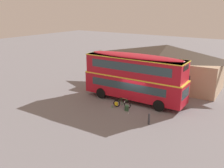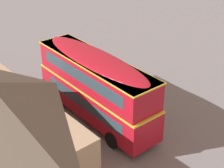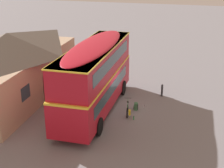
{
  "view_description": "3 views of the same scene",
  "coord_description": "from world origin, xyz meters",
  "px_view_note": "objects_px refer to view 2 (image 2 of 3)",
  "views": [
    {
      "loc": [
        11.16,
        -20.48,
        9.17
      ],
      "look_at": [
        -1.86,
        -1.26,
        2.1
      ],
      "focal_mm": 40.61,
      "sensor_mm": 36.0,
      "label": 1
    },
    {
      "loc": [
        -17.01,
        12.34,
        13.77
      ],
      "look_at": [
        0.01,
        -1.04,
        1.81
      ],
      "focal_mm": 54.43,
      "sensor_mm": 36.0,
      "label": 2
    },
    {
      "loc": [
        -19.81,
        -5.77,
        9.74
      ],
      "look_at": [
        -0.62,
        -0.31,
        2.07
      ],
      "focal_mm": 51.37,
      "sensor_mm": 36.0,
      "label": 3
    }
  ],
  "objects_px": {
    "touring_bicycle": "(122,103)",
    "backpack_on_ground": "(119,98)",
    "double_decker_bus": "(95,85)",
    "water_bottle_green_metal": "(134,107)",
    "water_bottle_clear_plastic": "(120,95)",
    "kerb_bollard": "(110,76)"
  },
  "relations": [
    {
      "from": "touring_bicycle",
      "to": "backpack_on_ground",
      "type": "distance_m",
      "value": 0.91
    },
    {
      "from": "double_decker_bus",
      "to": "water_bottle_green_metal",
      "type": "relative_size",
      "value": 39.75
    },
    {
      "from": "touring_bicycle",
      "to": "backpack_on_ground",
      "type": "relative_size",
      "value": 3.1
    },
    {
      "from": "backpack_on_ground",
      "to": "water_bottle_clear_plastic",
      "type": "distance_m",
      "value": 0.75
    },
    {
      "from": "water_bottle_green_metal",
      "to": "kerb_bollard",
      "type": "xyz_separation_m",
      "value": [
        4.45,
        -1.24,
        0.37
      ]
    },
    {
      "from": "double_decker_bus",
      "to": "backpack_on_ground",
      "type": "bearing_deg",
      "value": -74.29
    },
    {
      "from": "water_bottle_clear_plastic",
      "to": "double_decker_bus",
      "type": "bearing_deg",
      "value": 111.25
    },
    {
      "from": "double_decker_bus",
      "to": "water_bottle_green_metal",
      "type": "distance_m",
      "value": 3.89
    },
    {
      "from": "water_bottle_clear_plastic",
      "to": "water_bottle_green_metal",
      "type": "xyz_separation_m",
      "value": [
        -1.99,
        0.35,
        0.03
      ]
    },
    {
      "from": "kerb_bollard",
      "to": "backpack_on_ground",
      "type": "bearing_deg",
      "value": 154.25
    },
    {
      "from": "touring_bicycle",
      "to": "kerb_bollard",
      "type": "relative_size",
      "value": 1.81
    },
    {
      "from": "backpack_on_ground",
      "to": "water_bottle_clear_plastic",
      "type": "xyz_separation_m",
      "value": [
        0.49,
        -0.52,
        -0.19
      ]
    },
    {
      "from": "water_bottle_green_metal",
      "to": "kerb_bollard",
      "type": "distance_m",
      "value": 4.63
    },
    {
      "from": "double_decker_bus",
      "to": "water_bottle_green_metal",
      "type": "bearing_deg",
      "value": -104.59
    },
    {
      "from": "touring_bicycle",
      "to": "water_bottle_clear_plastic",
      "type": "height_order",
      "value": "touring_bicycle"
    },
    {
      "from": "touring_bicycle",
      "to": "water_bottle_clear_plastic",
      "type": "relative_size",
      "value": 8.34
    },
    {
      "from": "touring_bicycle",
      "to": "kerb_bollard",
      "type": "height_order",
      "value": "touring_bicycle"
    },
    {
      "from": "touring_bicycle",
      "to": "backpack_on_ground",
      "type": "height_order",
      "value": "touring_bicycle"
    },
    {
      "from": "water_bottle_clear_plastic",
      "to": "touring_bicycle",
      "type": "bearing_deg",
      "value": 145.38
    },
    {
      "from": "backpack_on_ground",
      "to": "kerb_bollard",
      "type": "xyz_separation_m",
      "value": [
        2.95,
        -1.42,
        0.21
      ]
    },
    {
      "from": "backpack_on_ground",
      "to": "kerb_bollard",
      "type": "bearing_deg",
      "value": -25.75
    },
    {
      "from": "touring_bicycle",
      "to": "backpack_on_ground",
      "type": "bearing_deg",
      "value": -25.04
    }
  ]
}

